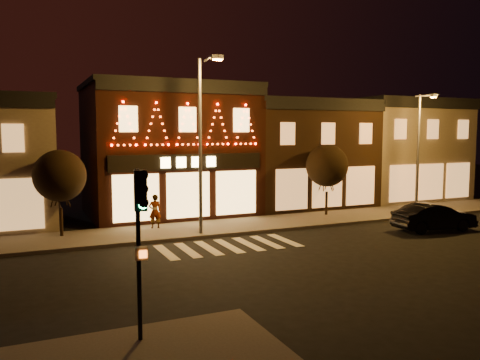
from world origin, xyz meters
TOP-DOWN VIEW (x-y plane):
  - ground at (0.00, 0.00)m, footprint 120.00×120.00m
  - sidewalk_far at (2.00, 8.00)m, footprint 44.00×4.00m
  - building_pulp at (0.00, 13.98)m, footprint 10.20×8.34m
  - building_right_a at (9.50, 13.99)m, footprint 9.20×8.28m
  - building_right_b at (18.50, 13.99)m, footprint 9.20×8.28m
  - traffic_signal_near at (-6.11, -5.05)m, footprint 0.34×0.45m
  - streetlamp_mid at (-0.40, 6.34)m, footprint 0.65×2.02m
  - streetlamp_right at (13.86, 6.39)m, footprint 0.70×1.70m
  - tree_left at (-6.98, 8.86)m, footprint 2.56×2.56m
  - tree_right at (8.67, 8.79)m, footprint 2.62×2.62m
  - dark_sedan at (11.50, 2.78)m, footprint 4.64×2.06m
  - pedestrian at (-2.23, 8.90)m, footprint 0.67×0.45m

SIDE VIEW (x-z plane):
  - ground at x=0.00m, z-range 0.00..0.00m
  - sidewalk_far at x=2.00m, z-range 0.00..0.15m
  - dark_sedan at x=11.50m, z-range 0.00..1.48m
  - pedestrian at x=-2.23m, z-range 0.15..1.98m
  - tree_left at x=-6.98m, z-range 1.01..5.29m
  - traffic_signal_near at x=-6.11m, z-range 1.03..5.29m
  - tree_right at x=8.67m, z-range 1.03..5.41m
  - building_right_a at x=9.50m, z-range 0.01..7.51m
  - building_right_b at x=18.50m, z-range 0.01..7.81m
  - building_pulp at x=0.00m, z-range 0.01..8.31m
  - streetlamp_right at x=13.86m, z-range 0.80..8.22m
  - streetlamp_mid at x=-0.40m, z-range 0.91..9.69m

